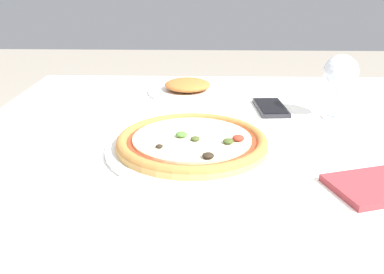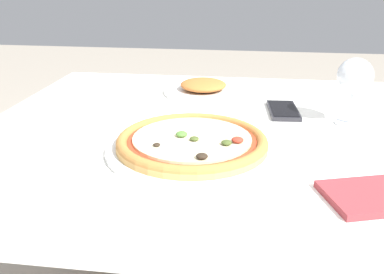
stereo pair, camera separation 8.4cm
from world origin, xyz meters
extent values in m
cube|color=brown|center=(0.00, 0.00, 0.70)|extent=(1.05, 0.89, 0.04)
cube|color=white|center=(0.00, 0.00, 0.72)|extent=(1.15, 0.99, 0.01)
cylinder|color=brown|center=(-0.46, 0.39, 0.34)|extent=(0.06, 0.06, 0.68)
cylinder|color=brown|center=(0.46, 0.39, 0.34)|extent=(0.06, 0.06, 0.68)
cylinder|color=white|center=(-0.07, -0.13, 0.73)|extent=(0.34, 0.34, 0.01)
cylinder|color=tan|center=(-0.07, -0.13, 0.74)|extent=(0.30, 0.30, 0.01)
torus|color=#B27538|center=(-0.07, -0.13, 0.74)|extent=(0.30, 0.30, 0.02)
cylinder|color=#BC381E|center=(-0.07, -0.13, 0.74)|extent=(0.25, 0.25, 0.00)
cylinder|color=beige|center=(-0.07, -0.13, 0.75)|extent=(0.23, 0.23, 0.00)
ellipsoid|color=#425123|center=(0.00, -0.16, 0.76)|extent=(0.02, 0.02, 0.01)
ellipsoid|color=#2D2319|center=(-0.04, -0.23, 0.76)|extent=(0.02, 0.02, 0.01)
ellipsoid|color=#425123|center=(-0.06, -0.15, 0.75)|extent=(0.02, 0.02, 0.01)
ellipsoid|color=#2D2319|center=(-0.13, -0.18, 0.75)|extent=(0.01, 0.01, 0.01)
ellipsoid|color=#4C7A33|center=(-0.09, -0.13, 0.76)|extent=(0.02, 0.02, 0.01)
ellipsoid|color=#A83323|center=(0.02, -0.14, 0.76)|extent=(0.02, 0.02, 0.01)
cube|color=silver|center=(-0.33, 0.06, 0.72)|extent=(0.03, 0.11, 0.00)
cube|color=silver|center=(-0.32, 0.12, 0.72)|extent=(0.03, 0.02, 0.00)
cube|color=silver|center=(-0.33, 0.15, 0.72)|extent=(0.01, 0.05, 0.00)
cube|color=silver|center=(-0.32, 0.15, 0.72)|extent=(0.01, 0.05, 0.00)
cube|color=silver|center=(-0.31, 0.14, 0.72)|extent=(0.01, 0.05, 0.00)
cube|color=silver|center=(-0.30, 0.14, 0.72)|extent=(0.01, 0.05, 0.00)
cylinder|color=silver|center=(0.27, 0.08, 0.72)|extent=(0.06, 0.06, 0.00)
cylinder|color=silver|center=(0.27, 0.08, 0.76)|extent=(0.01, 0.01, 0.08)
sphere|color=silver|center=(0.27, 0.08, 0.84)|extent=(0.08, 0.08, 0.08)
cube|color=#232328|center=(0.12, 0.14, 0.73)|extent=(0.08, 0.15, 0.01)
cube|color=black|center=(0.12, 0.14, 0.73)|extent=(0.07, 0.13, 0.00)
cylinder|color=white|center=(-0.09, 0.29, 0.73)|extent=(0.23, 0.23, 0.01)
ellipsoid|color=#BC662D|center=(-0.09, 0.29, 0.75)|extent=(0.13, 0.13, 0.03)
cube|color=#933338|center=(0.24, -0.28, 0.73)|extent=(0.18, 0.15, 0.01)
camera|label=1|loc=(-0.05, -0.91, 1.06)|focal=40.00mm
camera|label=2|loc=(0.04, -0.90, 1.06)|focal=40.00mm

